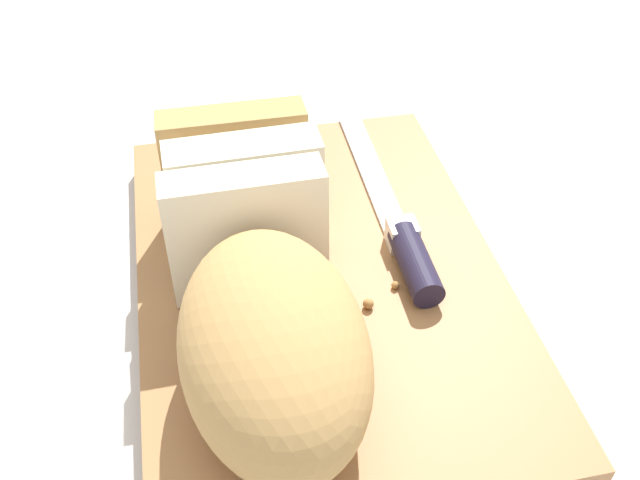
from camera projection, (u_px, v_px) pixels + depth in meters
name	position (u px, v px, depth m)	size (l,w,h in m)	color
ground_plane	(320.00, 297.00, 0.52)	(3.00, 3.00, 0.00)	beige
cutting_board	(320.00, 284.00, 0.51)	(0.37, 0.25, 0.03)	#9E6B3D
bread_loaf	(262.00, 288.00, 0.43)	(0.28, 0.12, 0.09)	tan
bread_knife	(403.00, 236.00, 0.52)	(0.25, 0.03, 0.02)	silver
crumb_near_knife	(222.00, 240.00, 0.53)	(0.01, 0.01, 0.01)	#A8753D
crumb_near_loaf	(368.00, 304.00, 0.48)	(0.01, 0.01, 0.01)	#A8753D
crumb_stray_left	(395.00, 285.00, 0.49)	(0.01, 0.01, 0.01)	#A8753D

